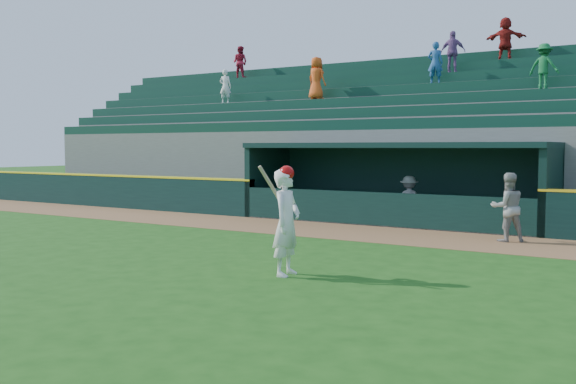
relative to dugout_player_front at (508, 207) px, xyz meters
The scene contains 9 objects.
ground 6.75m from the dugout_player_front, 126.73° to the right, with size 120.00×120.00×0.00m, color #1C4A12.
warning_track 4.12m from the dugout_player_front, behind, with size 40.00×3.00×0.01m, color brown.
field_wall_left 16.30m from the dugout_player_front, behind, with size 15.50×0.30×1.20m, color black.
wall_stripe_left 16.30m from the dugout_player_front, behind, with size 15.50×0.32×0.06m, color yellow.
dugout_player_front is the anchor object (origin of this frame).
dugout_player_inside 4.09m from the dugout_player_front, 146.92° to the left, with size 0.94×0.54×1.46m, color #9D9D98.
dugout 4.82m from the dugout_player_front, 146.60° to the left, with size 9.40×2.80×2.46m.
stands 8.38m from the dugout_player_front, 118.86° to the left, with size 34.50×6.25×7.47m.
batter_at_plate 6.83m from the dugout_player_front, 110.48° to the right, with size 0.61×0.82×2.01m.
Camera 1 is at (7.73, -10.76, 2.32)m, focal length 40.00 mm.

